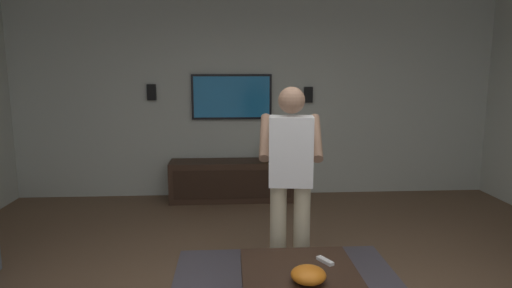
# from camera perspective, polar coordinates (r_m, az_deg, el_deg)

# --- Properties ---
(wall_back_tv) EXTENTS (0.10, 6.91, 2.79)m
(wall_back_tv) POSITION_cam_1_polar(r_m,az_deg,el_deg) (6.20, 0.06, 6.14)
(wall_back_tv) COLOR #B2B7AD
(wall_back_tv) RESTS_ON ground
(media_console) EXTENTS (0.45, 1.70, 0.55)m
(media_console) POSITION_cam_1_polar(r_m,az_deg,el_deg) (6.03, -3.08, -4.78)
(media_console) COLOR #332116
(media_console) RESTS_ON ground
(tv) EXTENTS (0.05, 1.11, 0.62)m
(tv) POSITION_cam_1_polar(r_m,az_deg,el_deg) (6.09, -3.19, 6.16)
(tv) COLOR black
(person_standing) EXTENTS (0.58, 0.58, 1.64)m
(person_standing) POSITION_cam_1_polar(r_m,az_deg,el_deg) (3.67, 4.54, -3.61)
(person_standing) COLOR #C6B793
(person_standing) RESTS_ON ground
(bowl) EXTENTS (0.23, 0.23, 0.10)m
(bowl) POSITION_cam_1_polar(r_m,az_deg,el_deg) (2.99, 6.86, -16.61)
(bowl) COLOR orange
(bowl) RESTS_ON coffee_table
(remote_white) EXTENTS (0.15, 0.11, 0.02)m
(remote_white) POSITION_cam_1_polar(r_m,az_deg,el_deg) (3.30, 9.01, -14.84)
(remote_white) COLOR white
(remote_white) RESTS_ON coffee_table
(vase_round) EXTENTS (0.22, 0.22, 0.22)m
(vase_round) POSITION_cam_1_polar(r_m,az_deg,el_deg) (5.97, 1.65, -1.12)
(vase_round) COLOR gold
(vase_round) RESTS_ON media_console
(wall_speaker_left) EXTENTS (0.06, 0.12, 0.22)m
(wall_speaker_left) POSITION_cam_1_polar(r_m,az_deg,el_deg) (6.20, 6.84, 6.42)
(wall_speaker_left) COLOR black
(wall_speaker_right) EXTENTS (0.06, 0.12, 0.22)m
(wall_speaker_right) POSITION_cam_1_polar(r_m,az_deg,el_deg) (6.19, -13.49, 6.59)
(wall_speaker_right) COLOR black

